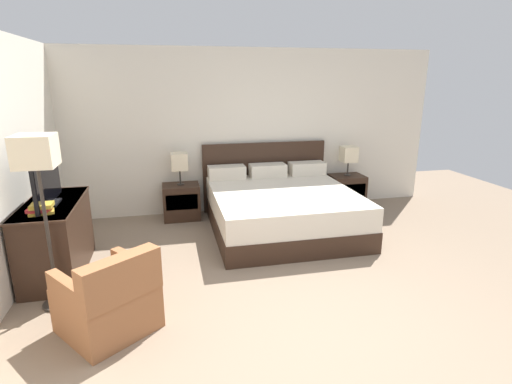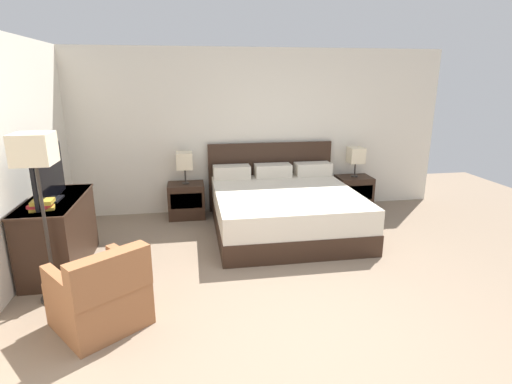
# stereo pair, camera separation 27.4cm
# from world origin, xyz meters

# --- Properties ---
(ground_plane) EXTENTS (10.87, 10.87, 0.00)m
(ground_plane) POSITION_xyz_m (0.00, 0.00, 0.00)
(ground_plane) COLOR #84705B
(wall_back) EXTENTS (6.57, 0.06, 2.57)m
(wall_back) POSITION_xyz_m (0.00, 3.65, 1.29)
(wall_back) COLOR silver
(wall_back) RESTS_ON ground
(wall_left) EXTENTS (0.06, 5.42, 2.57)m
(wall_left) POSITION_xyz_m (-2.71, 1.51, 1.29)
(wall_left) COLOR silver
(wall_left) RESTS_ON ground
(bed) EXTENTS (2.03, 2.13, 1.11)m
(bed) POSITION_xyz_m (0.42, 2.57, 0.32)
(bed) COLOR #332116
(bed) RESTS_ON ground
(nightstand_left) EXTENTS (0.56, 0.43, 0.54)m
(nightstand_left) POSITION_xyz_m (-0.96, 3.35, 0.27)
(nightstand_left) COLOR #332116
(nightstand_left) RESTS_ON ground
(nightstand_right) EXTENTS (0.56, 0.43, 0.54)m
(nightstand_right) POSITION_xyz_m (1.80, 3.35, 0.27)
(nightstand_right) COLOR #332116
(nightstand_right) RESTS_ON ground
(table_lamp_left) EXTENTS (0.24, 0.24, 0.49)m
(table_lamp_left) POSITION_xyz_m (-0.96, 3.35, 0.90)
(table_lamp_left) COLOR #332D28
(table_lamp_left) RESTS_ON nightstand_left
(table_lamp_right) EXTENTS (0.24, 0.24, 0.49)m
(table_lamp_right) POSITION_xyz_m (1.80, 3.35, 0.90)
(table_lamp_right) COLOR #332D28
(table_lamp_right) RESTS_ON nightstand_right
(dresser) EXTENTS (0.56, 1.28, 0.82)m
(dresser) POSITION_xyz_m (-2.38, 1.83, 0.42)
(dresser) COLOR #332116
(dresser) RESTS_ON ground
(tv) EXTENTS (0.18, 0.89, 0.59)m
(tv) POSITION_xyz_m (-2.38, 1.78, 1.11)
(tv) COLOR black
(tv) RESTS_ON dresser
(book_red_cover) EXTENTS (0.26, 0.20, 0.03)m
(book_red_cover) POSITION_xyz_m (-2.38, 1.45, 0.84)
(book_red_cover) COLOR gold
(book_red_cover) RESTS_ON dresser
(book_blue_cover) EXTENTS (0.22, 0.18, 0.04)m
(book_blue_cover) POSITION_xyz_m (-2.40, 1.45, 0.87)
(book_blue_cover) COLOR #B7282D
(book_blue_cover) RESTS_ON book_red_cover
(book_small_top) EXTENTS (0.21, 0.19, 0.04)m
(book_small_top) POSITION_xyz_m (-2.37, 1.45, 0.91)
(book_small_top) COLOR gold
(book_small_top) RESTS_ON book_blue_cover
(armchair_by_window) EXTENTS (0.96, 0.96, 0.76)m
(armchair_by_window) POSITION_xyz_m (-1.69, 0.55, 0.28)
(armchair_by_window) COLOR #935B38
(armchair_by_window) RESTS_ON ground
(floor_lamp) EXTENTS (0.33, 0.33, 1.65)m
(floor_lamp) POSITION_xyz_m (-2.25, 1.10, 1.39)
(floor_lamp) COLOR #332D28
(floor_lamp) RESTS_ON ground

